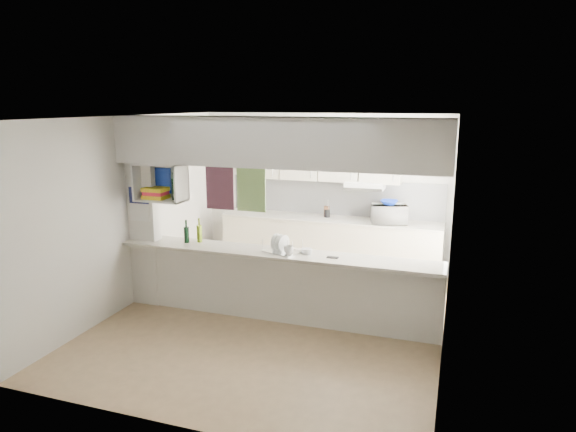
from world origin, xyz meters
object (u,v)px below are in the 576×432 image
at_px(dish_rack, 282,245).
at_px(wine_bottles, 193,234).
at_px(microwave, 389,214).
at_px(bowl, 389,203).

distance_m(dish_rack, wine_bottles, 1.29).
bearing_deg(dish_rack, wine_bottles, -162.52).
relative_size(dish_rack, wine_bottles, 1.57).
xyz_separation_m(microwave, bowl, (-0.00, -0.03, 0.18)).
bearing_deg(microwave, wine_bottles, 25.41).
bearing_deg(bowl, dish_rack, -117.87).
height_order(microwave, wine_bottles, wine_bottles).
xyz_separation_m(bowl, dish_rack, (-1.06, -2.00, -0.24)).
xyz_separation_m(dish_rack, wine_bottles, (-1.29, 0.05, 0.03)).
distance_m(microwave, dish_rack, 2.29).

